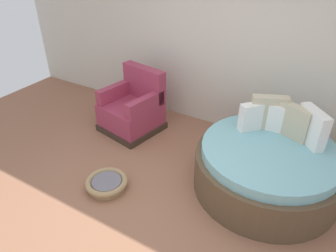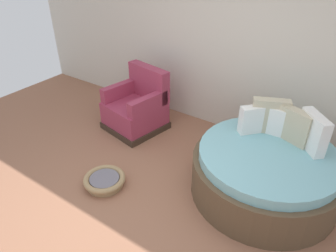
% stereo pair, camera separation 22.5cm
% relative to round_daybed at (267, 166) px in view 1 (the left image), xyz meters
% --- Properties ---
extents(ground_plane, '(8.00, 8.00, 0.02)m').
position_rel_round_daybed_xyz_m(ground_plane, '(-0.94, -1.09, -0.32)').
color(ground_plane, '#936047').
extents(back_wall, '(8.00, 0.12, 2.74)m').
position_rel_round_daybed_xyz_m(back_wall, '(-0.94, 1.13, 1.06)').
color(back_wall, beige).
rests_on(back_wall, ground_plane).
extents(round_daybed, '(1.68, 1.68, 1.01)m').
position_rel_round_daybed_xyz_m(round_daybed, '(0.00, 0.00, 0.00)').
color(round_daybed, brown).
rests_on(round_daybed, ground_plane).
extents(red_armchair, '(0.93, 0.93, 0.94)m').
position_rel_round_daybed_xyz_m(red_armchair, '(-2.15, 0.30, 0.02)').
color(red_armchair, '#38281E').
rests_on(red_armchair, ground_plane).
extents(pet_basket, '(0.51, 0.51, 0.13)m').
position_rel_round_daybed_xyz_m(pet_basket, '(-1.62, -1.00, -0.24)').
color(pet_basket, '#9E7F56').
rests_on(pet_basket, ground_plane).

